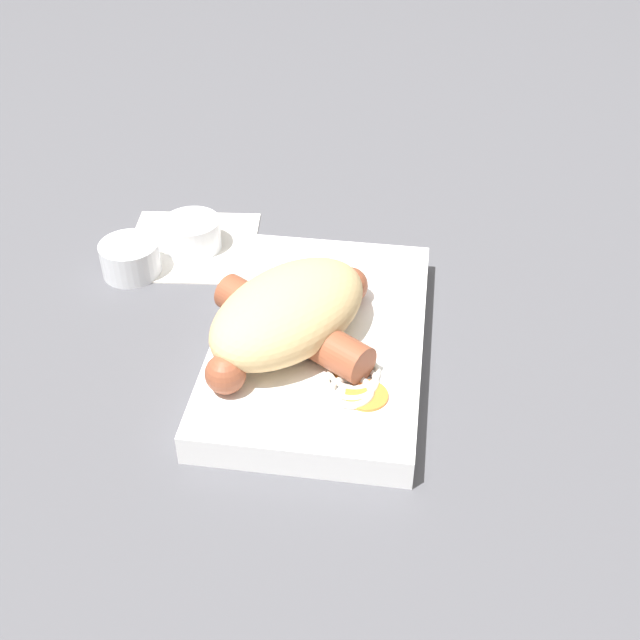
% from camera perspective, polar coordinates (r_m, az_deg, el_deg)
% --- Properties ---
extents(ground_plane, '(3.00, 3.00, 0.00)m').
position_cam_1_polar(ground_plane, '(0.66, 0.00, -2.41)').
color(ground_plane, '#4C4C51').
extents(food_tray, '(0.26, 0.17, 0.03)m').
position_cam_1_polar(food_tray, '(0.65, 0.00, -1.56)').
color(food_tray, white).
rests_on(food_tray, ground_plane).
extents(bread_roll, '(0.17, 0.15, 0.06)m').
position_cam_1_polar(bread_roll, '(0.62, -2.24, 0.58)').
color(bread_roll, tan).
rests_on(bread_roll, food_tray).
extents(sausage, '(0.15, 0.14, 0.03)m').
position_cam_1_polar(sausage, '(0.63, -2.01, -0.46)').
color(sausage, brown).
rests_on(sausage, food_tray).
extents(pickled_veggies, '(0.07, 0.06, 0.01)m').
position_cam_1_polar(pickled_veggies, '(0.60, 2.38, -4.39)').
color(pickled_veggies, orange).
rests_on(pickled_veggies, food_tray).
extents(napkin, '(0.14, 0.14, 0.00)m').
position_cam_1_polar(napkin, '(0.80, -9.12, 5.26)').
color(napkin, white).
rests_on(napkin, ground_plane).
extents(condiment_cup_near, '(0.05, 0.05, 0.03)m').
position_cam_1_polar(condiment_cup_near, '(0.79, -9.04, 5.93)').
color(condiment_cup_near, silver).
rests_on(condiment_cup_near, ground_plane).
extents(condiment_cup_far, '(0.05, 0.05, 0.03)m').
position_cam_1_polar(condiment_cup_far, '(0.77, -13.31, 4.17)').
color(condiment_cup_far, silver).
rests_on(condiment_cup_far, ground_plane).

